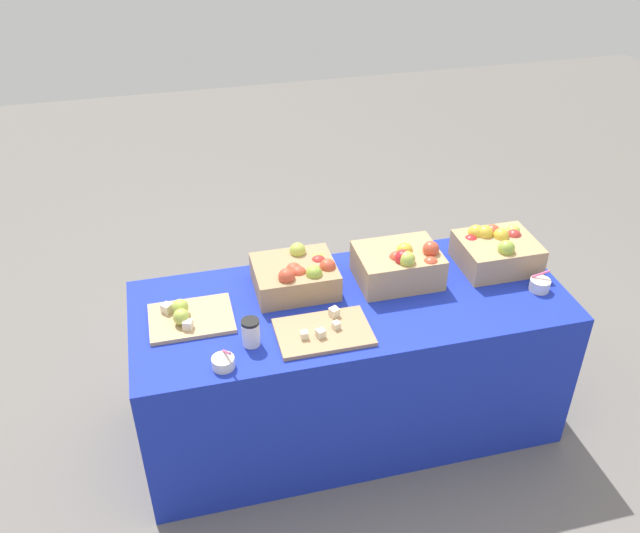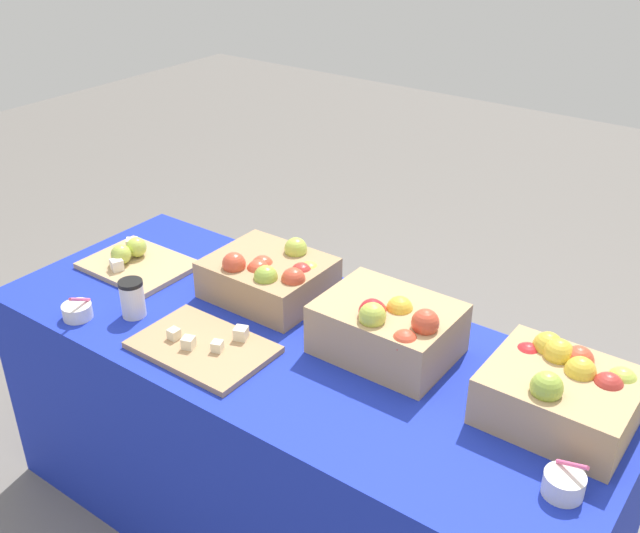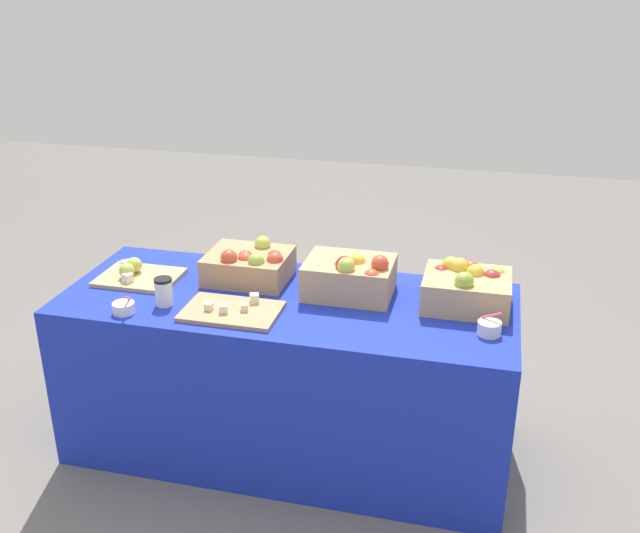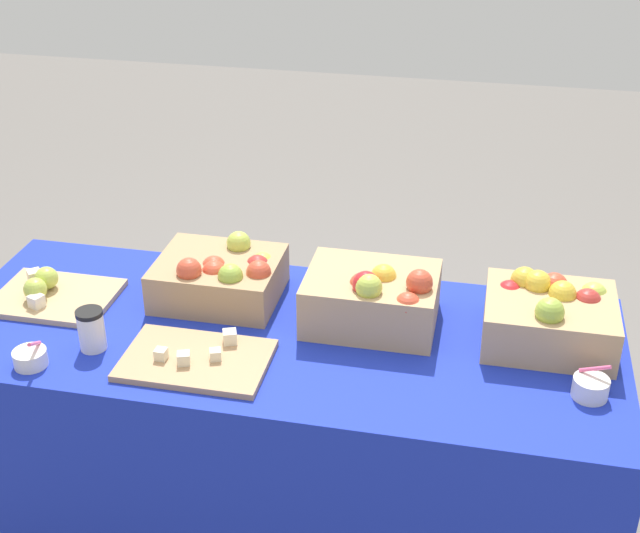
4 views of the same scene
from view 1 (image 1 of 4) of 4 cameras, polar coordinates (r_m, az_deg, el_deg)
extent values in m
plane|color=slate|center=(3.48, 2.32, -12.65)|extent=(10.00, 10.00, 0.00)
cube|color=#192DB7|center=(3.22, 2.47, -8.11)|extent=(1.90, 0.76, 0.74)
cube|color=tan|center=(3.28, 14.50, 1.10)|extent=(0.35, 0.29, 0.13)
sphere|color=gold|center=(3.27, 12.86, 2.76)|extent=(0.08, 0.08, 0.08)
sphere|color=#B2C64C|center=(3.36, 15.75, 2.73)|extent=(0.08, 0.08, 0.08)
sphere|color=red|center=(3.25, 12.42, 1.96)|extent=(0.08, 0.08, 0.08)
sphere|color=#99B742|center=(3.16, 15.26, 1.46)|extent=(0.08, 0.08, 0.08)
sphere|color=gold|center=(3.28, 14.83, 2.45)|extent=(0.08, 0.08, 0.08)
sphere|color=#B2332D|center=(3.32, 15.82, 2.35)|extent=(0.08, 0.08, 0.08)
sphere|color=gold|center=(3.27, 13.57, 2.72)|extent=(0.08, 0.08, 0.08)
sphere|color=#D14C33|center=(3.31, 14.16, 2.78)|extent=(0.08, 0.08, 0.08)
cube|color=tan|center=(3.09, 6.47, 0.08)|extent=(0.37, 0.28, 0.15)
sphere|color=#D14C33|center=(3.05, 9.23, 1.44)|extent=(0.07, 0.07, 0.07)
sphere|color=#D14C33|center=(3.02, 6.42, 0.63)|extent=(0.07, 0.07, 0.07)
sphere|color=#D14C33|center=(3.02, 9.19, 0.17)|extent=(0.07, 0.07, 0.07)
sphere|color=red|center=(2.98, 6.92, 0.71)|extent=(0.07, 0.07, 0.07)
sphere|color=gold|center=(3.06, 7.06, 1.32)|extent=(0.07, 0.07, 0.07)
sphere|color=#B2C64C|center=(2.97, 7.25, 0.59)|extent=(0.07, 0.07, 0.07)
cube|color=tan|center=(3.02, -2.12, -0.85)|extent=(0.36, 0.30, 0.12)
sphere|color=#D14C33|center=(2.98, -2.20, -0.35)|extent=(0.07, 0.07, 0.07)
sphere|color=#99B742|center=(2.92, -0.50, -0.60)|extent=(0.07, 0.07, 0.07)
sphere|color=#B2332D|center=(3.04, -0.13, 0.30)|extent=(0.07, 0.07, 0.07)
sphere|color=#B2C64C|center=(3.07, -0.13, 0.52)|extent=(0.07, 0.07, 0.07)
sphere|color=#B2C64C|center=(3.06, -1.87, 1.35)|extent=(0.07, 0.07, 0.07)
sphere|color=#D14C33|center=(2.95, -1.81, -0.63)|extent=(0.07, 0.07, 0.07)
sphere|color=#D14C33|center=(2.90, -2.80, -0.84)|extent=(0.07, 0.07, 0.07)
sphere|color=#D14C33|center=(2.97, 0.64, -0.02)|extent=(0.07, 0.07, 0.07)
cube|color=tan|center=(2.79, 0.29, -5.50)|extent=(0.38, 0.25, 0.02)
cube|color=beige|center=(2.85, 1.19, -3.81)|extent=(0.05, 0.05, 0.04)
cube|color=beige|center=(2.75, 0.05, -5.58)|extent=(0.04, 0.04, 0.03)
cube|color=beige|center=(2.74, -1.32, -5.71)|extent=(0.03, 0.03, 0.03)
cube|color=beige|center=(2.79, 1.36, -4.91)|extent=(0.04, 0.04, 0.03)
cube|color=tan|center=(2.91, -10.68, -4.27)|extent=(0.35, 0.27, 0.02)
cube|color=beige|center=(2.95, -12.64, -3.39)|extent=(0.05, 0.05, 0.04)
sphere|color=#B2C64C|center=(2.91, -11.56, -3.33)|extent=(0.07, 0.07, 0.07)
cube|color=beige|center=(2.84, -10.96, -4.77)|extent=(0.05, 0.05, 0.04)
sphere|color=#B2C64C|center=(2.86, -11.49, -4.12)|extent=(0.07, 0.07, 0.07)
cylinder|color=silver|center=(2.66, -8.07, -7.93)|extent=(0.09, 0.09, 0.04)
cylinder|color=#EA598C|center=(2.63, -7.78, -7.09)|extent=(0.03, 0.08, 0.05)
cylinder|color=silver|center=(3.18, 17.84, -1.47)|extent=(0.09, 0.09, 0.05)
cylinder|color=#EA598C|center=(3.17, 17.92, -0.59)|extent=(0.08, 0.03, 0.04)
cylinder|color=silver|center=(2.73, -5.78, -5.58)|extent=(0.07, 0.07, 0.11)
cylinder|color=black|center=(2.69, -5.85, -4.62)|extent=(0.07, 0.07, 0.01)
camera|label=2|loc=(2.11, 47.41, 6.77)|focal=41.64mm
camera|label=3|loc=(1.62, 79.74, -13.73)|focal=40.85mm
camera|label=4|loc=(1.36, 56.33, -1.60)|focal=48.84mm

